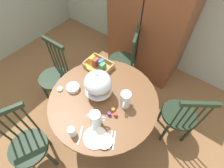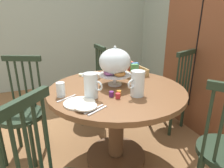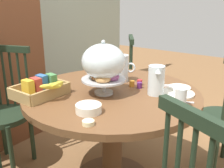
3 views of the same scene
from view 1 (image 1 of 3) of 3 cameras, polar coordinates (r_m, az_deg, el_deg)
ground_plane at (r=2.40m, az=-4.08°, el=-17.39°), size 10.00×10.00×0.00m
wooden_armoire at (r=2.57m, az=13.02°, el=21.73°), size 1.18×0.60×1.96m
dining_table at (r=1.99m, az=-2.64°, el=-8.44°), size 1.15×1.15×0.74m
windsor_chair_near_window at (r=2.55m, az=3.93°, el=7.49°), size 0.43×0.43×0.97m
windsor_chair_by_cabinet at (r=2.47m, az=-18.46°, el=2.26°), size 0.40×0.40×0.97m
windsor_chair_facing_door at (r=2.08m, az=-26.26°, el=-17.92°), size 0.44×0.44×0.97m
windsor_chair_host_seat at (r=2.16m, az=21.62°, el=-9.96°), size 0.46×0.46×0.97m
pastry_stand_with_dome at (r=1.67m, az=-4.71°, el=0.18°), size 0.28×0.28×0.34m
orange_juice_pitcher at (r=1.68m, az=4.48°, el=-5.38°), size 0.10×0.18×0.19m
milk_pitcher at (r=1.59m, az=-5.47°, el=-11.73°), size 0.16×0.13×0.19m
cereal_basket at (r=2.03m, az=-4.85°, el=6.24°), size 0.32×0.30×0.12m
china_plate_large at (r=1.61m, az=-5.58°, el=-17.32°), size 0.22×0.22×0.01m
china_plate_small at (r=1.58m, az=-2.56°, el=-18.47°), size 0.15×0.15×0.01m
cereal_bowl at (r=1.89m, az=-12.87°, el=-1.23°), size 0.14×0.14×0.04m
drinking_glass at (r=1.61m, az=-13.20°, el=-15.28°), size 0.06×0.06×0.11m
butter_dish at (r=1.93m, az=-17.05°, el=-1.64°), size 0.06×0.06×0.02m
jam_jar_strawberry at (r=1.68m, az=1.13°, el=-10.23°), size 0.04×0.04×0.04m
jam_jar_apricot at (r=1.70m, az=0.30°, el=-8.56°), size 0.04×0.04×0.04m
jam_jar_grape at (r=1.68m, az=-0.96°, el=-10.00°), size 0.04×0.04×0.04m
table_knife at (r=1.60m, az=-0.41°, el=-18.10°), size 0.09×0.16×0.01m
dinner_fork at (r=1.60m, az=0.71°, el=-18.24°), size 0.09×0.16×0.01m
soup_spoon at (r=1.64m, az=-10.57°, el=-16.50°), size 0.09×0.16×0.01m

